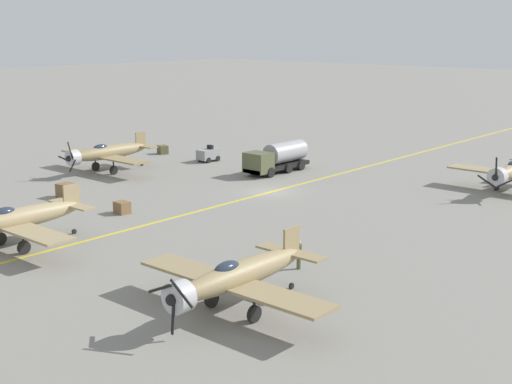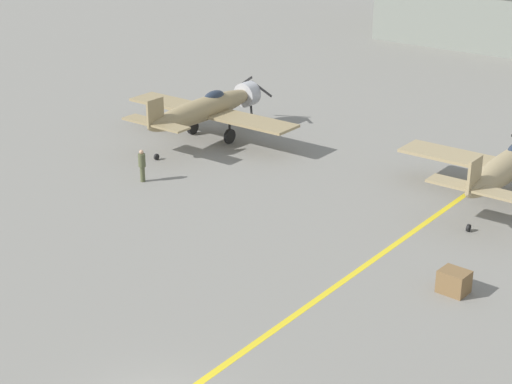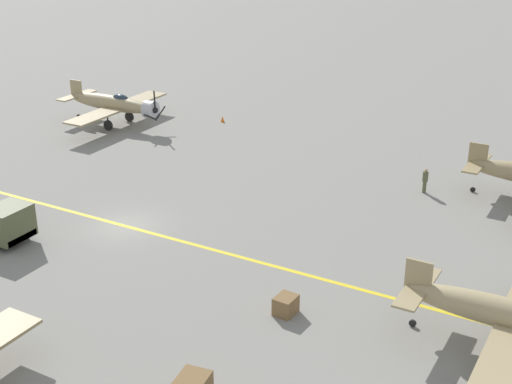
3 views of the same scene
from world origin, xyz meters
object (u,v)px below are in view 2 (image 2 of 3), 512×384
object	(u,v)px
ground_crew_walking	(142,164)
supply_crate_outboard	(454,282)
airplane_far_left	(207,109)
airplane_far_center	(510,165)

from	to	relation	value
ground_crew_walking	supply_crate_outboard	world-z (taller)	ground_crew_walking
ground_crew_walking	supply_crate_outboard	size ratio (longest dim) A/B	1.56
supply_crate_outboard	ground_crew_walking	bearing A→B (deg)	176.00
airplane_far_left	supply_crate_outboard	bearing A→B (deg)	-26.51
airplane_far_left	airplane_far_center	distance (m)	18.72
airplane_far_center	airplane_far_left	bearing A→B (deg)	169.40
airplane_far_left	supply_crate_outboard	distance (m)	22.54
airplane_far_left	airplane_far_center	xyz separation A→B (m)	(18.65, 1.64, 0.00)
airplane_far_left	ground_crew_walking	distance (m)	7.83
ground_crew_walking	supply_crate_outboard	distance (m)	18.92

